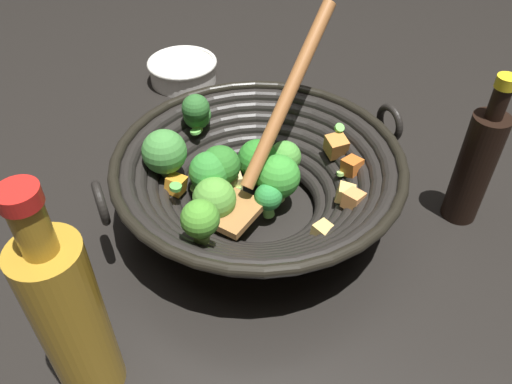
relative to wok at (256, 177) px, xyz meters
name	(u,v)px	position (x,y,z in m)	size (l,w,h in m)	color
ground_plane	(258,214)	(0.00, 0.00, -0.07)	(4.00, 4.00, 0.00)	black
wok	(256,177)	(0.00, 0.00, 0.00)	(0.37, 0.37, 0.25)	black
soy_sauce_bottle	(475,165)	(0.24, 0.15, 0.02)	(0.05, 0.05, 0.21)	black
cooking_oil_bottle	(71,318)	(-0.01, -0.29, 0.04)	(0.06, 0.06, 0.26)	#AD7F23
prep_bowl	(183,70)	(-0.31, 0.23, -0.04)	(0.13, 0.13, 0.04)	silver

